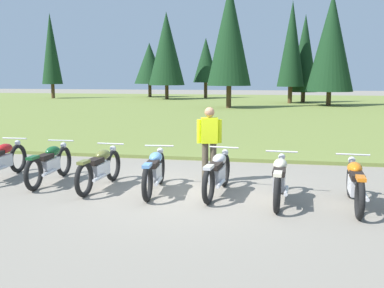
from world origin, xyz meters
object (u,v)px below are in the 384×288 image
at_px(motorcycle_red, 1,160).
at_px(motorcycle_orange, 355,183).
at_px(motorcycle_british_green, 50,163).
at_px(rider_in_hivis_vest, 209,140).
at_px(motorcycle_cream, 280,179).
at_px(motorcycle_silver, 218,173).
at_px(motorcycle_sky_blue, 154,171).
at_px(motorcycle_olive, 100,168).

xyz_separation_m(motorcycle_red, motorcycle_orange, (7.58, -0.81, 0.00)).
height_order(motorcycle_british_green, rider_in_hivis_vest, rider_in_hivis_vest).
height_order(motorcycle_british_green, motorcycle_cream, same).
bearing_deg(motorcycle_silver, motorcycle_red, 175.42).
relative_size(motorcycle_sky_blue, motorcycle_cream, 1.00).
height_order(motorcycle_british_green, motorcycle_sky_blue, same).
xyz_separation_m(motorcycle_british_green, motorcycle_cream, (4.97, -0.59, 0.00)).
distance_m(motorcycle_british_green, motorcycle_orange, 6.34).
xyz_separation_m(motorcycle_orange, rider_in_hivis_vest, (-2.86, 1.40, 0.51)).
distance_m(motorcycle_british_green, motorcycle_silver, 3.77).
bearing_deg(rider_in_hivis_vest, motorcycle_british_green, -168.24).
bearing_deg(motorcycle_orange, motorcycle_silver, 170.93).
bearing_deg(motorcycle_olive, motorcycle_red, 171.62).
relative_size(motorcycle_red, motorcycle_orange, 1.00).
height_order(motorcycle_olive, rider_in_hivis_vest, rider_in_hivis_vest).
bearing_deg(motorcycle_sky_blue, motorcycle_orange, -5.25).
bearing_deg(motorcycle_sky_blue, motorcycle_silver, 2.42).
bearing_deg(motorcycle_british_green, motorcycle_orange, -6.16).
height_order(motorcycle_red, motorcycle_cream, same).
distance_m(motorcycle_olive, motorcycle_silver, 2.49).
xyz_separation_m(motorcycle_silver, rider_in_hivis_vest, (-0.32, 0.99, 0.51)).
distance_m(motorcycle_sky_blue, rider_in_hivis_vest, 1.51).
xyz_separation_m(motorcycle_cream, motorcycle_orange, (1.33, -0.09, 0.00)).
xyz_separation_m(motorcycle_olive, motorcycle_cream, (3.70, -0.34, 0.00)).
bearing_deg(motorcycle_olive, motorcycle_orange, -4.92).
height_order(motorcycle_red, motorcycle_british_green, same).
bearing_deg(motorcycle_cream, motorcycle_olive, 174.75).
bearing_deg(motorcycle_cream, motorcycle_red, 173.47).
height_order(motorcycle_red, motorcycle_olive, same).
distance_m(motorcycle_olive, motorcycle_sky_blue, 1.21).
bearing_deg(rider_in_hivis_vest, motorcycle_sky_blue, -132.61).
xyz_separation_m(motorcycle_red, rider_in_hivis_vest, (4.72, 0.59, 0.51)).
distance_m(motorcycle_british_green, motorcycle_cream, 5.01).
bearing_deg(motorcycle_red, motorcycle_cream, -6.53).
bearing_deg(motorcycle_british_green, motorcycle_red, 174.23).
relative_size(motorcycle_cream, motorcycle_orange, 1.00).
xyz_separation_m(motorcycle_british_green, motorcycle_olive, (1.27, -0.25, 0.00)).
distance_m(motorcycle_silver, motorcycle_cream, 1.25).
distance_m(motorcycle_red, motorcycle_sky_blue, 3.79).
bearing_deg(motorcycle_british_green, motorcycle_cream, -6.73).
bearing_deg(motorcycle_silver, motorcycle_sky_blue, -177.58).
bearing_deg(motorcycle_sky_blue, motorcycle_cream, -5.90).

